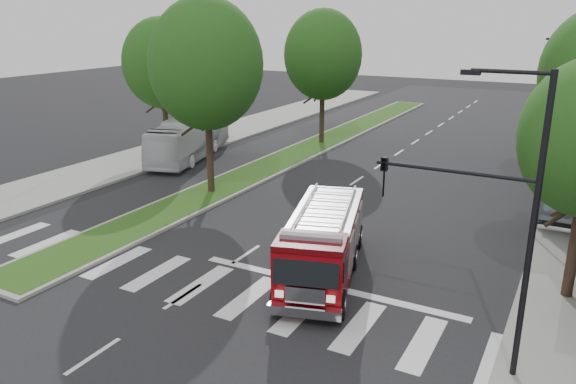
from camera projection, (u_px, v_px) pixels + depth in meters
name	position (u px, v px, depth m)	size (l,w,h in m)	color
ground	(246.00, 254.00, 22.46)	(140.00, 140.00, 0.00)	black
sidewalk_left	(142.00, 158.00, 37.40)	(5.00, 80.00, 0.15)	gray
median	(310.00, 148.00, 40.28)	(3.00, 50.00, 0.15)	gray
bus_shelter	(573.00, 192.00, 23.64)	(3.20, 1.60, 2.61)	black
tree_median_near	(206.00, 64.00, 28.18)	(5.80, 5.80, 10.16)	black
tree_median_far	(323.00, 55.00, 40.05)	(5.60, 5.60, 9.72)	black
tree_left_mid	(162.00, 63.00, 37.03)	(5.20, 5.20, 9.16)	black
streetlight_right_near	(496.00, 206.00, 13.78)	(4.08, 0.22, 8.00)	black
streetlight_right_far	(573.00, 98.00, 33.26)	(2.11, 0.20, 8.00)	black
fire_engine	(323.00, 243.00, 20.30)	(4.28, 7.93, 2.64)	#570409
city_bus	(190.00, 137.00, 37.54)	(2.32, 9.91, 2.76)	silver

